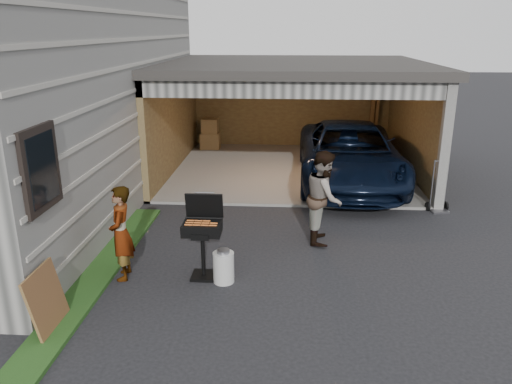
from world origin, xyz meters
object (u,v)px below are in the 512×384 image
man (324,197)px  plywood_panel (47,301)px  woman (121,233)px  minivan (349,156)px  hand_truck (438,201)px  propane_tank (224,267)px  bbq_grill (203,231)px

man → plywood_panel: man is taller
woman → man: 3.57m
minivan → hand_truck: bearing=-45.9°
minivan → propane_tank: (-2.45, -5.20, -0.48)m
bbq_grill → plywood_panel: 2.38m
minivan → woman: size_ratio=3.48×
man → hand_truck: man is taller
propane_tank → plywood_panel: (-2.07, -1.42, 0.18)m
woman → hand_truck: (5.72, 3.36, -0.53)m
plywood_panel → hand_truck: (6.22, 4.83, -0.21)m
minivan → woman: woman is taller
minivan → woman: bearing=-127.2°
propane_tank → hand_truck: (4.15, 3.40, -0.03)m
man → hand_truck: size_ratio=1.51×
plywood_panel → hand_truck: size_ratio=0.77×
plywood_panel → man: bearing=40.2°
plywood_panel → propane_tank: bearing=34.5°
minivan → plywood_panel: 8.03m
bbq_grill → man: bearing=38.1°
plywood_panel → hand_truck: 7.88m
man → bbq_grill: 2.46m
minivan → plywood_panel: (-4.52, -6.63, -0.30)m
minivan → plywood_panel: minivan is taller
woman → minivan: bearing=132.4°
man → plywood_panel: size_ratio=1.97×
minivan → bbq_grill: (-2.78, -5.04, 0.05)m
minivan → woman: 6.54m
man → bbq_grill: size_ratio=1.30×
man → woman: bearing=120.5°
hand_truck → plywood_panel: bearing=-154.6°
bbq_grill → minivan: bearing=61.1°
minivan → propane_tank: size_ratio=10.70×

